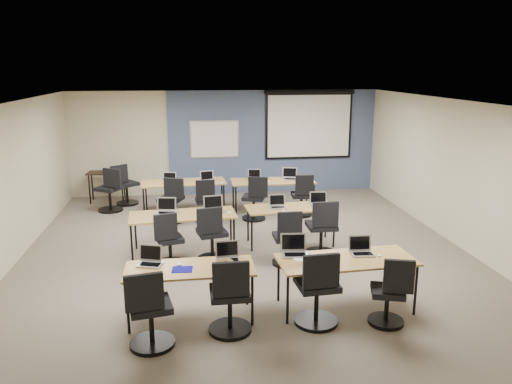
{
  "coord_description": "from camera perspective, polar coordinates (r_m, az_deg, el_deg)",
  "views": [
    {
      "loc": [
        -0.98,
        -8.5,
        3.29
      ],
      "look_at": [
        0.24,
        0.4,
        1.03
      ],
      "focal_mm": 35.0,
      "sensor_mm": 36.0,
      "label": 1
    }
  ],
  "objects": [
    {
      "name": "floor",
      "position": [
        9.17,
        -1.16,
        -6.88
      ],
      "size": [
        8.0,
        9.0,
        0.02
      ],
      "primitive_type": "cube",
      "color": "#6B6354",
      "rests_on": "ground"
    },
    {
      "name": "ceiling",
      "position": [
        8.58,
        -1.25,
        10.2
      ],
      "size": [
        8.0,
        9.0,
        0.02
      ],
      "primitive_type": "cube",
      "color": "white",
      "rests_on": "ground"
    },
    {
      "name": "wall_back",
      "position": [
        13.18,
        -3.46,
        5.66
      ],
      "size": [
        8.0,
        0.04,
        2.7
      ],
      "primitive_type": "cube",
      "color": "beige",
      "rests_on": "ground"
    },
    {
      "name": "wall_front",
      "position": [
        4.55,
        5.46,
        -11.13
      ],
      "size": [
        8.0,
        0.04,
        2.7
      ],
      "primitive_type": "cube",
      "color": "beige",
      "rests_on": "ground"
    },
    {
      "name": "wall_left",
      "position": [
        9.23,
        -26.69,
        0.48
      ],
      "size": [
        0.04,
        9.0,
        2.7
      ],
      "primitive_type": "cube",
      "color": "beige",
      "rests_on": "ground"
    },
    {
      "name": "wall_right",
      "position": [
        10.04,
        22.12,
        1.95
      ],
      "size": [
        0.04,
        9.0,
        2.7
      ],
      "primitive_type": "cube",
      "color": "beige",
      "rests_on": "ground"
    },
    {
      "name": "blue_accent_panel",
      "position": [
        13.31,
        1.95,
        5.75
      ],
      "size": [
        5.5,
        0.04,
        2.7
      ],
      "primitive_type": "cube",
      "color": "#3D5977",
      "rests_on": "wall_back"
    },
    {
      "name": "whiteboard",
      "position": [
        13.08,
        -4.76,
        6.01
      ],
      "size": [
        1.28,
        0.03,
        0.98
      ],
      "color": "silver",
      "rests_on": "wall_back"
    },
    {
      "name": "projector_screen",
      "position": [
        13.37,
        6.07,
        8.04
      ],
      "size": [
        2.4,
        0.1,
        1.82
      ],
      "color": "black",
      "rests_on": "wall_back"
    },
    {
      "name": "training_table_front_left",
      "position": [
        6.69,
        -7.56,
        -8.94
      ],
      "size": [
        1.7,
        0.71,
        0.73
      ],
      "rotation": [
        0.0,
        0.0,
        0.0
      ],
      "color": "olive",
      "rests_on": "floor"
    },
    {
      "name": "training_table_front_right",
      "position": [
        7.02,
        10.26,
        -7.85
      ],
      "size": [
        1.88,
        0.78,
        0.73
      ],
      "rotation": [
        0.0,
        0.0,
        0.06
      ],
      "color": "#A57138",
      "rests_on": "floor"
    },
    {
      "name": "training_table_mid_left",
      "position": [
        9.01,
        -8.35,
        -2.8
      ],
      "size": [
        1.89,
        0.79,
        0.73
      ],
      "rotation": [
        0.0,
        0.0,
        0.07
      ],
      "color": "brown",
      "rests_on": "floor"
    },
    {
      "name": "training_table_mid_right",
      "position": [
        9.4,
        3.97,
        -2.01
      ],
      "size": [
        1.66,
        0.69,
        0.73
      ],
      "rotation": [
        0.0,
        0.0,
        0.06
      ],
      "color": "#9B642B",
      "rests_on": "floor"
    },
    {
      "name": "training_table_back_left",
      "position": [
        11.54,
        -8.25,
        0.96
      ],
      "size": [
        1.9,
        0.79,
        0.73
      ],
      "rotation": [
        0.0,
        0.0,
        0.06
      ],
      "color": "brown",
      "rests_on": "floor"
    },
    {
      "name": "training_table_back_right",
      "position": [
        11.55,
        1.93,
        1.12
      ],
      "size": [
        1.91,
        0.8,
        0.73
      ],
      "rotation": [
        0.0,
        0.0,
        -0.01
      ],
      "color": "olive",
      "rests_on": "floor"
    },
    {
      "name": "laptop_0",
      "position": [
        6.85,
        -11.98,
        -7.58
      ],
      "size": [
        0.31,
        0.27,
        0.24
      ],
      "rotation": [
        0.0,
        0.0,
        -0.31
      ],
      "color": "#ABABB1",
      "rests_on": "training_table_front_left"
    },
    {
      "name": "mouse_0",
      "position": [
        6.77,
        -8.79,
        -8.14
      ],
      "size": [
        0.09,
        0.12,
        0.04
      ],
      "primitive_type": "ellipsoid",
      "rotation": [
        0.0,
        0.0,
        0.24
      ],
      "color": "white",
      "rests_on": "training_table_front_left"
    },
    {
      "name": "task_chair_0",
      "position": [
        6.21,
        -12.06,
        -13.64
      ],
      "size": [
        0.55,
        0.55,
        1.03
      ],
      "rotation": [
        0.0,
        0.0,
        0.19
      ],
      "color": "black",
      "rests_on": "floor"
    },
    {
      "name": "laptop_1",
      "position": [
        6.84,
        -3.24,
        -7.3
      ],
      "size": [
        0.32,
        0.28,
        0.25
      ],
      "rotation": [
        0.0,
        0.0,
        0.07
      ],
      "color": "#B3B3B3",
      "rests_on": "training_table_front_left"
    },
    {
      "name": "mouse_1",
      "position": [
        6.71,
        -1.79,
        -8.16
      ],
      "size": [
        0.07,
        0.1,
        0.04
      ],
      "primitive_type": "ellipsoid",
      "rotation": [
        0.0,
        0.0,
        0.06
      ],
      "color": "white",
      "rests_on": "training_table_front_left"
    },
    {
      "name": "task_chair_1",
      "position": [
        6.39,
        -2.97,
        -12.46
      ],
      "size": [
        0.56,
        0.56,
        1.03
      ],
      "rotation": [
        0.0,
        0.0,
        0.0
      ],
      "color": "black",
      "rests_on": "floor"
    },
    {
      "name": "laptop_2",
      "position": [
        7.06,
        4.42,
        -6.58
      ],
      "size": [
        0.36,
        0.31,
        0.27
      ],
      "rotation": [
        0.0,
        0.0,
        -0.1
      ],
      "color": "#BBBBC4",
      "rests_on": "training_table_front_right"
    },
    {
      "name": "mouse_2",
      "position": [
        7.01,
        7.99,
        -7.31
      ],
      "size": [
        0.07,
        0.1,
        0.03
      ],
      "primitive_type": "ellipsoid",
      "rotation": [
        0.0,
        0.0,
        0.12
      ],
      "color": "white",
      "rests_on": "training_table_front_right"
    },
    {
      "name": "task_chair_2",
      "position": [
        6.62,
        7.05,
        -11.5
      ],
      "size": [
        0.58,
        0.58,
        1.05
      ],
      "rotation": [
        0.0,
        0.0,
        0.07
      ],
      "color": "black",
      "rests_on": "floor"
    },
    {
      "name": "laptop_3",
      "position": [
        7.21,
        11.96,
        -6.45
      ],
      "size": [
        0.32,
        0.27,
        0.24
      ],
      "rotation": [
        0.0,
        0.0,
        -0.07
      ],
      "color": "#A2A3AE",
      "rests_on": "training_table_front_right"
    },
    {
      "name": "mouse_3",
      "position": [
        7.19,
        13.92,
        -7.05
      ],
      "size": [
        0.06,
        0.09,
        0.03
      ],
      "primitive_type": "ellipsoid",
      "rotation": [
        0.0,
        0.0,
        0.05
      ],
      "color": "white",
      "rests_on": "training_table_front_right"
    },
    {
      "name": "task_chair_3",
      "position": [
        6.82,
        15.07,
        -11.54
      ],
      "size": [
        0.48,
        0.47,
        0.96
      ],
      "rotation": [
        0.0,
        0.0,
        -0.28
      ],
      "color": "black",
      "rests_on": "floor"
    },
    {
      "name": "laptop_4",
      "position": [
        9.13,
        -10.19,
        -1.95
      ],
      "size": [
        0.35,
        0.3,
        0.26
      ],
      "rotation": [
        0.0,
        0.0,
        -0.18
      ],
      "color": "#AEAFB9",
      "rests_on": "training_table_mid_left"
    },
    {
      "name": "mouse_4",
      "position": [
        8.94,
        -9.31,
        -2.6
      ],
      "size": [
        0.06,
        0.1,
        0.04
      ],
      "primitive_type": "ellipsoid",
      "rotation": [
        0.0,
        0.0,
        -0.03
      ],
      "color": "white",
      "rests_on": "training_table_mid_left"
    },
    {
      "name": "task_chair_4",
      "position": [
        8.56,
        -9.91,
        -5.85
      ],
      "size": [
        0.48,
        0.47,
        0.96
      ],
      "rotation": [
        0.0,
        0.0,
        0.26
      ],
      "color": "black",
      "rests_on": "floor"
    },
    {
      "name": "laptop_5",
      "position": [
        9.12,
        -4.89,
        -1.77
      ],
      "size": [
        0.36,
        0.3,
        0.27
      ],
      "rotation": [
        0.0,
        0.0,
        0.12
      ],
      "color": "#A5A5AA",
      "rests_on": "training_table_mid_left"
    },
    {
      "name": "mouse_5",
      "position": [
        8.97,
        -3.09,
        -2.39
      ],
      "size": [
        0.08,
        0.11,
        0.03
      ],
      "primitive_type": "ellipsoid",
      "rotation": [
        0.0,
        0.0,
        -0.22
      ],
      "color": "white",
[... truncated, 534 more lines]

